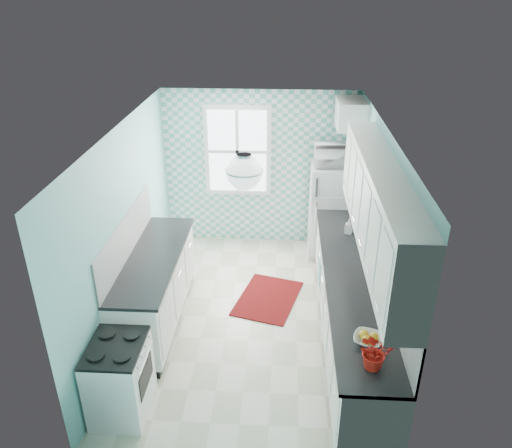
# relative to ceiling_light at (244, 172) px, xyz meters

# --- Properties ---
(floor) EXTENTS (3.00, 4.40, 0.02)m
(floor) POSITION_rel_ceiling_light_xyz_m (0.00, 0.80, -2.33)
(floor) COLOR silver
(floor) RESTS_ON ground
(ceiling) EXTENTS (3.00, 4.40, 0.02)m
(ceiling) POSITION_rel_ceiling_light_xyz_m (0.00, 0.80, 0.19)
(ceiling) COLOR white
(ceiling) RESTS_ON wall_back
(wall_back) EXTENTS (3.00, 0.02, 2.50)m
(wall_back) POSITION_rel_ceiling_light_xyz_m (0.00, 3.01, -1.07)
(wall_back) COLOR #78C6C3
(wall_back) RESTS_ON floor
(wall_front) EXTENTS (3.00, 0.02, 2.50)m
(wall_front) POSITION_rel_ceiling_light_xyz_m (0.00, -1.41, -1.07)
(wall_front) COLOR #78C6C3
(wall_front) RESTS_ON floor
(wall_left) EXTENTS (0.02, 4.40, 2.50)m
(wall_left) POSITION_rel_ceiling_light_xyz_m (-1.51, 0.80, -1.07)
(wall_left) COLOR #78C6C3
(wall_left) RESTS_ON floor
(wall_right) EXTENTS (0.02, 4.40, 2.50)m
(wall_right) POSITION_rel_ceiling_light_xyz_m (1.51, 0.80, -1.07)
(wall_right) COLOR #78C6C3
(wall_right) RESTS_ON floor
(accent_wall) EXTENTS (3.00, 0.01, 2.50)m
(accent_wall) POSITION_rel_ceiling_light_xyz_m (0.00, 2.99, -1.07)
(accent_wall) COLOR #5EB4AC
(accent_wall) RESTS_ON wall_back
(window) EXTENTS (1.04, 0.05, 1.44)m
(window) POSITION_rel_ceiling_light_xyz_m (-0.35, 2.96, -0.77)
(window) COLOR white
(window) RESTS_ON wall_back
(backsplash_right) EXTENTS (0.02, 3.60, 0.51)m
(backsplash_right) POSITION_rel_ceiling_light_xyz_m (1.49, 0.40, -1.13)
(backsplash_right) COLOR white
(backsplash_right) RESTS_ON wall_right
(backsplash_left) EXTENTS (0.02, 2.15, 0.51)m
(backsplash_left) POSITION_rel_ceiling_light_xyz_m (-1.49, 0.73, -1.13)
(backsplash_left) COLOR white
(backsplash_left) RESTS_ON wall_left
(upper_cabinets_right) EXTENTS (0.33, 3.20, 0.90)m
(upper_cabinets_right) POSITION_rel_ceiling_light_xyz_m (1.33, 0.20, -0.42)
(upper_cabinets_right) COLOR white
(upper_cabinets_right) RESTS_ON wall_right
(upper_cabinet_fridge) EXTENTS (0.40, 0.74, 0.40)m
(upper_cabinet_fridge) POSITION_rel_ceiling_light_xyz_m (1.30, 2.63, -0.07)
(upper_cabinet_fridge) COLOR white
(upper_cabinet_fridge) RESTS_ON wall_right
(ceiling_light) EXTENTS (0.34, 0.34, 0.35)m
(ceiling_light) POSITION_rel_ceiling_light_xyz_m (0.00, 0.00, 0.00)
(ceiling_light) COLOR silver
(ceiling_light) RESTS_ON ceiling
(base_cabinets_right) EXTENTS (0.60, 3.60, 0.90)m
(base_cabinets_right) POSITION_rel_ceiling_light_xyz_m (1.20, 0.40, -1.87)
(base_cabinets_right) COLOR white
(base_cabinets_right) RESTS_ON floor
(countertop_right) EXTENTS (0.63, 3.60, 0.04)m
(countertop_right) POSITION_rel_ceiling_light_xyz_m (1.19, 0.40, -1.40)
(countertop_right) COLOR black
(countertop_right) RESTS_ON base_cabinets_right
(base_cabinets_left) EXTENTS (0.60, 2.15, 0.90)m
(base_cabinets_left) POSITION_rel_ceiling_light_xyz_m (-1.20, 0.73, -1.87)
(base_cabinets_left) COLOR white
(base_cabinets_left) RESTS_ON floor
(countertop_left) EXTENTS (0.63, 2.15, 0.04)m
(countertop_left) POSITION_rel_ceiling_light_xyz_m (-1.19, 0.73, -1.40)
(countertop_left) COLOR black
(countertop_left) RESTS_ON base_cabinets_left
(fridge) EXTENTS (0.64, 0.64, 1.48)m
(fridge) POSITION_rel_ceiling_light_xyz_m (1.11, 2.60, -1.58)
(fridge) COLOR white
(fridge) RESTS_ON floor
(stove) EXTENTS (0.54, 0.67, 0.80)m
(stove) POSITION_rel_ceiling_light_xyz_m (-1.20, -0.78, -1.90)
(stove) COLOR white
(stove) RESTS_ON floor
(sink) EXTENTS (0.55, 0.46, 0.53)m
(sink) POSITION_rel_ceiling_light_xyz_m (1.20, 1.29, -1.39)
(sink) COLOR silver
(sink) RESTS_ON countertop_right
(rug) EXTENTS (1.00, 1.22, 0.02)m
(rug) POSITION_rel_ceiling_light_xyz_m (0.20, 1.25, -2.32)
(rug) COLOR maroon
(rug) RESTS_ON floor
(dish_towel) EXTENTS (0.07, 0.23, 0.34)m
(dish_towel) POSITION_rel_ceiling_light_xyz_m (0.89, 1.24, -1.84)
(dish_towel) COLOR teal
(dish_towel) RESTS_ON base_cabinets_right
(fruit_bowl) EXTENTS (0.34, 0.34, 0.07)m
(fruit_bowl) POSITION_rel_ceiling_light_xyz_m (1.20, -0.73, -1.35)
(fruit_bowl) COLOR white
(fruit_bowl) RESTS_ON countertop_right
(potted_plant) EXTENTS (0.36, 0.33, 0.34)m
(potted_plant) POSITION_rel_ceiling_light_xyz_m (1.20, -1.06, -1.22)
(potted_plant) COLOR #A7261D
(potted_plant) RESTS_ON countertop_right
(soap_bottle) EXTENTS (0.11, 0.11, 0.20)m
(soap_bottle) POSITION_rel_ceiling_light_xyz_m (1.25, 1.47, -1.28)
(soap_bottle) COLOR #98C3CC
(soap_bottle) RESTS_ON countertop_right
(microwave) EXTENTS (0.58, 0.41, 0.31)m
(microwave) POSITION_rel_ceiling_light_xyz_m (1.11, 2.60, -0.69)
(microwave) COLOR white
(microwave) RESTS_ON fridge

